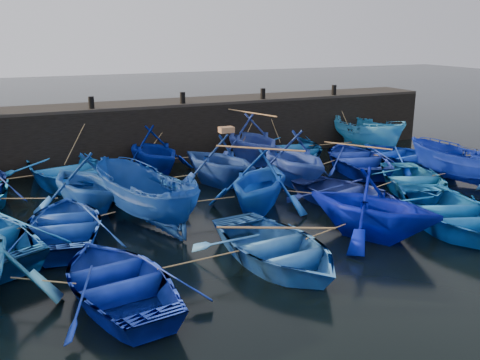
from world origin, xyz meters
name	(u,v)px	position (x,y,z in m)	size (l,w,h in m)	color
ground	(282,228)	(0.00, 0.00, 0.00)	(120.00, 120.00, 0.00)	black
quay_wall	(178,130)	(0.00, 10.50, 1.25)	(26.00, 2.50, 2.50)	black
quay_top	(177,102)	(0.00, 10.50, 2.56)	(26.00, 2.50, 0.12)	black
bollard_1	(91,103)	(-4.00, 9.60, 2.87)	(0.24, 0.24, 0.50)	black
bollard_2	(183,98)	(0.00, 9.60, 2.87)	(0.24, 0.24, 0.50)	black
bollard_3	(263,94)	(4.00, 9.60, 2.87)	(0.24, 0.24, 0.50)	black
bollard_4	(334,90)	(8.00, 9.60, 2.87)	(0.24, 0.24, 0.50)	black
boat_1	(68,170)	(-5.38, 7.45, 0.60)	(4.15, 5.80, 1.20)	blue
boat_2	(153,150)	(-1.90, 7.89, 1.00)	(3.29, 3.81, 2.01)	#001584
boat_3	(252,139)	(2.57, 7.79, 1.13)	(3.70, 4.29, 2.26)	#2E47B3
boat_4	(292,148)	(4.66, 7.79, 0.54)	(3.74, 5.23, 1.09)	navy
boat_5	(367,134)	(8.79, 7.68, 0.89)	(1.74, 4.62, 1.79)	#2D79BB
boat_7	(85,181)	(-5.17, 4.07, 1.02)	(3.34, 3.88, 2.04)	#164999
boat_8	(135,183)	(-3.36, 4.94, 0.52)	(3.62, 5.06, 1.05)	blue
boat_9	(219,159)	(-0.03, 5.11, 1.03)	(3.36, 3.90, 2.05)	navy
boat_10	(293,156)	(2.67, 4.18, 1.09)	(3.58, 4.15, 2.18)	#223E97
boat_11	(357,158)	(6.27, 5.01, 0.51)	(3.49, 4.88, 1.01)	#112797
boat_12	(405,156)	(8.42, 4.47, 0.50)	(3.44, 4.80, 1.00)	#082EC4
boat_14	(66,224)	(-6.09, 1.76, 0.46)	(3.20, 4.47, 0.93)	#123A9C
boat_15	(144,197)	(-3.72, 1.96, 0.90)	(1.76, 4.68, 1.81)	navy
boat_16	(259,180)	(0.14, 1.91, 1.03)	(3.37, 3.91, 2.06)	#0C41C0
boat_17	(350,194)	(3.06, 0.87, 0.46)	(3.19, 4.46, 0.93)	navy
boat_18	(413,180)	(6.16, 1.33, 0.47)	(3.27, 4.57, 0.95)	#1762A5
boat_19	(464,164)	(8.61, 1.38, 0.83)	(1.61, 4.28, 1.65)	navy
boat_21	(118,280)	(-5.42, -2.42, 0.47)	(3.21, 4.49, 0.93)	#0C2497
boat_22	(275,247)	(-1.38, -2.19, 0.48)	(3.33, 4.65, 0.97)	blue
boat_23	(373,204)	(1.99, -1.69, 1.03)	(3.37, 3.91, 2.06)	#000C9E
boat_24	(450,211)	(4.69, -1.96, 0.52)	(3.61, 5.05, 1.05)	#0C55AE
wooden_crate	(226,130)	(0.27, 5.11, 2.16)	(0.55, 0.37, 0.22)	#91623F
mooring_ropes	(221,164)	(-0.01, 4.96, 0.88)	(17.52, 11.96, 2.10)	tan
loose_oars	(289,151)	(1.90, 3.13, 1.60)	(9.90, 12.06, 1.35)	#99724C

